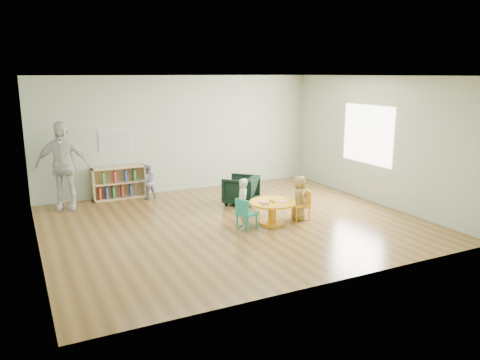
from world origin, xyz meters
The scene contains 11 objects.
room centered at (0.01, 0.00, 1.89)m, with size 7.10×7.00×2.80m.
activity_table centered at (0.64, -0.37, 0.31)m, with size 0.89×0.89×0.49m.
kid_chair_left centered at (0.02, -0.45, 0.32)m, with size 0.42×0.42×0.59m.
kid_chair_right centered at (1.33, -0.39, 0.32)m, with size 0.39×0.39×0.60m.
bookshelf centered at (-1.61, 2.86, 0.37)m, with size 1.20×0.30×0.75m.
alphabet_poster centered at (-1.60, 2.98, 1.35)m, with size 0.74×0.01×0.54m.
armchair centered at (0.72, 1.16, 0.32)m, with size 0.68×0.70×0.64m, color black.
child_left centered at (0.01, -0.35, 0.48)m, with size 0.35×0.23×0.95m, color silver.
child_right centered at (1.24, -0.38, 0.44)m, with size 0.43×0.28×0.89m, color yellow.
toddler centered at (-1.01, 2.50, 0.40)m, with size 0.39×0.31×0.81m, color #1A1D41.
adult_caretaker centered at (-2.83, 2.49, 0.94)m, with size 1.11×0.46×1.89m, color silver.
Camera 1 is at (-3.73, -7.85, 2.84)m, focal length 35.00 mm.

